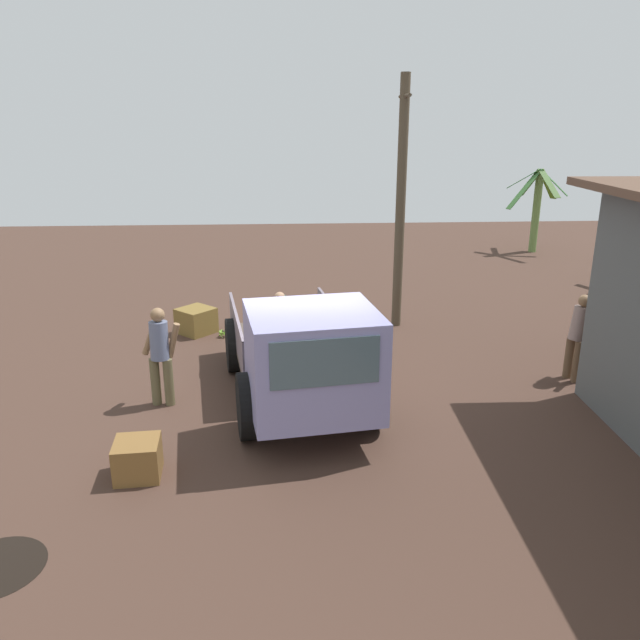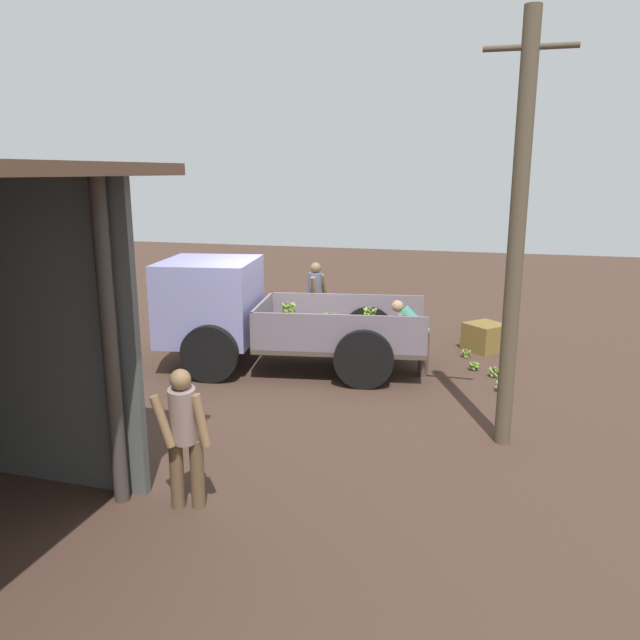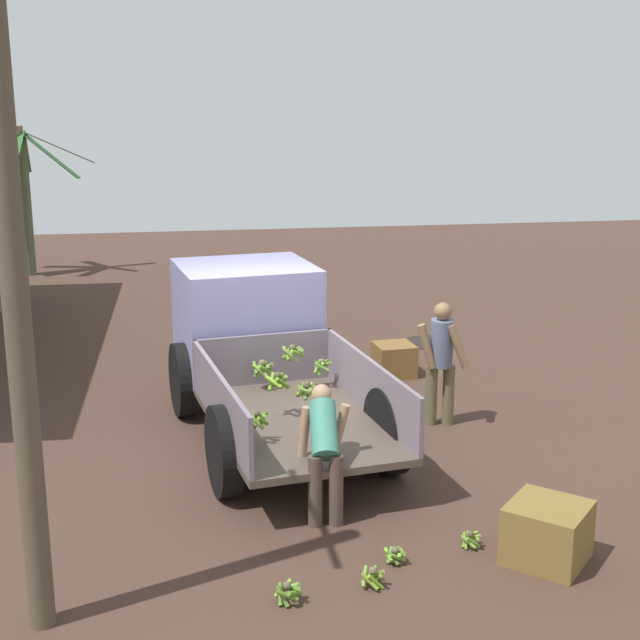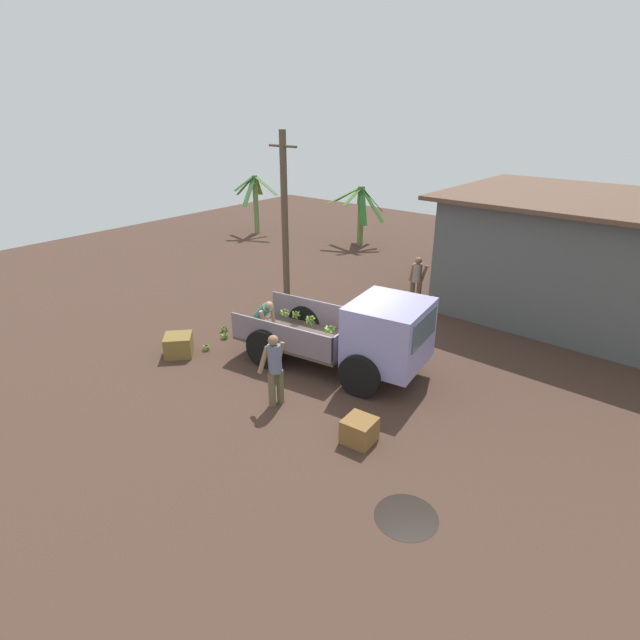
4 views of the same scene
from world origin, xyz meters
TOP-DOWN VIEW (x-y plane):
  - ground at (0.00, 0.00)m, footprint 36.00×36.00m
  - mud_patch_0 at (3.80, -3.23)m, footprint 1.01×1.01m
  - cargo_truck at (0.78, 0.11)m, footprint 4.86×2.58m
  - utility_pole at (-3.84, 2.30)m, footprint 1.06×0.20m
  - person_foreground_visitor at (-0.04, -2.17)m, footprint 0.42×0.68m
  - person_worker_loading at (-2.35, -0.25)m, footprint 0.69×0.56m
  - person_bystander_near_shed at (-0.61, 4.90)m, footprint 0.58×0.44m
  - banana_bunch_on_ground_0 at (-3.23, -1.49)m, footprint 0.21×0.21m
  - banana_bunch_on_ground_1 at (-3.39, -0.72)m, footprint 0.19×0.20m
  - banana_bunch_on_ground_2 at (-3.75, -0.43)m, footprint 0.23×0.23m
  - banana_bunch_on_ground_3 at (-3.87, 0.33)m, footprint 0.26×0.25m
  - wooden_crate_0 at (-3.56, -2.10)m, footprint 0.95×0.95m
  - wooden_crate_1 at (2.11, -2.12)m, footprint 0.61×0.61m

SIDE VIEW (x-z plane):
  - ground at x=0.00m, z-range 0.00..0.00m
  - mud_patch_0 at x=3.80m, z-range 0.00..0.01m
  - banana_bunch_on_ground_1 at x=-3.39m, z-range 0.01..0.17m
  - banana_bunch_on_ground_0 at x=-3.23m, z-range 0.01..0.18m
  - banana_bunch_on_ground_2 at x=-3.75m, z-range 0.01..0.20m
  - banana_bunch_on_ground_3 at x=-3.87m, z-range 0.01..0.21m
  - wooden_crate_1 at x=2.11m, z-range 0.00..0.49m
  - wooden_crate_0 at x=-3.56m, z-range 0.00..0.54m
  - person_worker_loading at x=-2.35m, z-range 0.11..1.40m
  - person_bystander_near_shed at x=-0.61m, z-range 0.09..1.64m
  - person_foreground_visitor at x=-0.04m, z-range 0.09..1.71m
  - cargo_truck at x=0.78m, z-range 0.07..2.01m
  - utility_pole at x=-3.84m, z-range 0.05..5.35m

